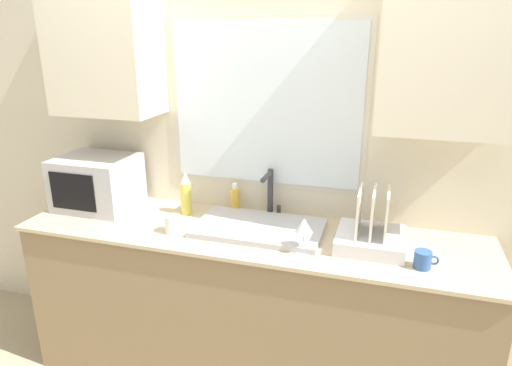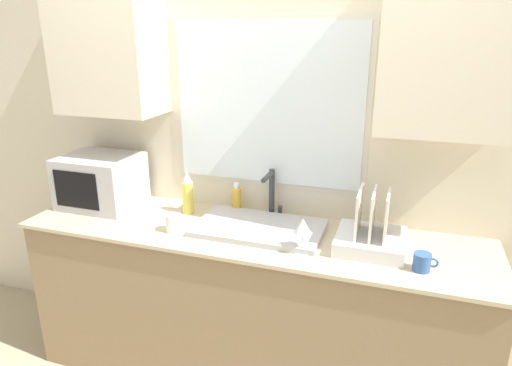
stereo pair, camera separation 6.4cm
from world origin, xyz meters
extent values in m
cube|color=#8C7251|center=(0.00, 0.30, 0.45)|extent=(2.41, 0.59, 0.89)
cube|color=#C6B28E|center=(0.00, 0.30, 0.90)|extent=(2.44, 0.62, 0.02)
cube|color=beige|center=(0.00, 0.62, 1.30)|extent=(6.00, 0.06, 2.60)
cube|color=beige|center=(0.00, 0.59, 1.52)|extent=(1.10, 0.01, 0.92)
cube|color=silver|center=(0.00, 0.59, 1.52)|extent=(1.04, 0.01, 0.86)
cube|color=beige|center=(-0.86, 0.43, 1.85)|extent=(0.56, 0.32, 0.78)
cube|color=beige|center=(0.86, 0.43, 1.85)|extent=(0.56, 0.32, 0.78)
cube|color=#B2B2B7|center=(0.04, 0.32, 0.93)|extent=(0.66, 0.39, 0.03)
cylinder|color=#333338|center=(0.04, 0.54, 1.05)|extent=(0.03, 0.03, 0.27)
cylinder|color=#333338|center=(0.04, 0.46, 1.17)|extent=(0.03, 0.16, 0.03)
cylinder|color=#333338|center=(0.09, 0.54, 0.94)|extent=(0.02, 0.02, 0.06)
cube|color=#B2B2B7|center=(-0.95, 0.37, 1.06)|extent=(0.43, 0.36, 0.30)
cube|color=black|center=(-0.99, 0.19, 1.06)|extent=(0.28, 0.01, 0.21)
cube|color=silver|center=(0.61, 0.30, 0.95)|extent=(0.32, 0.32, 0.07)
cube|color=silver|center=(0.55, 0.30, 1.09)|extent=(0.01, 0.22, 0.22)
cube|color=silver|center=(0.61, 0.30, 1.09)|extent=(0.01, 0.22, 0.22)
cube|color=silver|center=(0.68, 0.30, 1.09)|extent=(0.01, 0.22, 0.22)
cylinder|color=#D8CC4C|center=(-0.42, 0.42, 1.00)|extent=(0.06, 0.06, 0.18)
cone|color=silver|center=(-0.42, 0.42, 1.13)|extent=(0.06, 0.06, 0.06)
cylinder|color=gold|center=(-0.16, 0.53, 0.98)|extent=(0.05, 0.05, 0.14)
cylinder|color=white|center=(-0.16, 0.53, 1.07)|extent=(0.03, 0.03, 0.03)
cylinder|color=white|center=(-0.38, 0.17, 0.96)|extent=(0.08, 0.08, 0.09)
torus|color=white|center=(-0.33, 0.17, 0.96)|extent=(0.05, 0.01, 0.05)
cylinder|color=silver|center=(0.31, 0.14, 0.91)|extent=(0.07, 0.07, 0.00)
cylinder|color=silver|center=(0.31, 0.14, 0.97)|extent=(0.01, 0.01, 0.10)
cone|color=silver|center=(0.31, 0.14, 1.05)|extent=(0.08, 0.08, 0.07)
cylinder|color=#335999|center=(0.84, 0.15, 0.95)|extent=(0.08, 0.08, 0.08)
torus|color=#335999|center=(0.89, 0.15, 0.96)|extent=(0.05, 0.01, 0.05)
camera|label=1|loc=(0.66, -1.77, 1.91)|focal=32.00mm
camera|label=2|loc=(0.72, -1.75, 1.91)|focal=32.00mm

